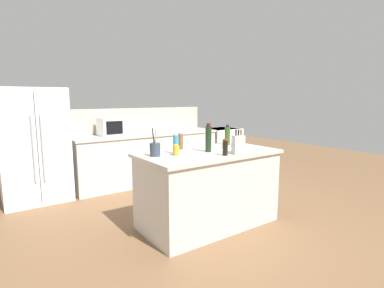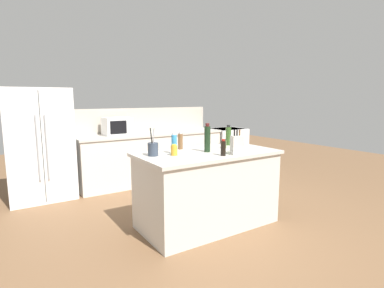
% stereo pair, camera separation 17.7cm
% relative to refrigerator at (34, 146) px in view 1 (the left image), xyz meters
% --- Properties ---
extents(ground_plane, '(14.00, 14.00, 0.00)m').
position_rel_refrigerator_xyz_m(ground_plane, '(1.62, -2.25, -0.87)').
color(ground_plane, brown).
extents(back_counter_run, '(2.81, 0.66, 0.94)m').
position_rel_refrigerator_xyz_m(back_counter_run, '(1.92, -0.05, -0.40)').
color(back_counter_run, beige).
rests_on(back_counter_run, ground_plane).
extents(wall_backsplash, '(2.77, 0.03, 0.46)m').
position_rel_refrigerator_xyz_m(wall_backsplash, '(1.92, 0.27, 0.30)').
color(wall_backsplash, '#B2A899').
rests_on(wall_backsplash, back_counter_run).
extents(kitchen_island, '(1.72, 0.91, 0.94)m').
position_rel_refrigerator_xyz_m(kitchen_island, '(1.62, -2.25, -0.40)').
color(kitchen_island, beige).
rests_on(kitchen_island, ground_plane).
extents(refrigerator, '(0.95, 0.75, 1.75)m').
position_rel_refrigerator_xyz_m(refrigerator, '(0.00, 0.00, 0.00)').
color(refrigerator, white).
rests_on(refrigerator, ground_plane).
extents(range_oven, '(0.76, 0.65, 0.92)m').
position_rel_refrigerator_xyz_m(range_oven, '(3.74, -0.05, -0.41)').
color(range_oven, white).
rests_on(range_oven, ground_plane).
extents(microwave, '(0.46, 0.39, 0.32)m').
position_rel_refrigerator_xyz_m(microwave, '(1.24, -0.05, 0.23)').
color(microwave, white).
rests_on(microwave, back_counter_run).
extents(knife_block, '(0.15, 0.13, 0.29)m').
position_rel_refrigerator_xyz_m(knife_block, '(1.80, -2.58, 0.18)').
color(knife_block, beige).
rests_on(knife_block, kitchen_island).
extents(utensil_crock, '(0.12, 0.12, 0.32)m').
position_rel_refrigerator_xyz_m(utensil_crock, '(0.94, -2.13, 0.15)').
color(utensil_crock, '#333D4C').
rests_on(utensil_crock, kitchen_island).
extents(dish_soap_bottle, '(0.07, 0.07, 0.25)m').
position_rel_refrigerator_xyz_m(dish_soap_bottle, '(1.21, -2.14, 0.19)').
color(dish_soap_bottle, '#3384BC').
rests_on(dish_soap_bottle, kitchen_island).
extents(spice_jar_oregano, '(0.05, 0.05, 0.12)m').
position_rel_refrigerator_xyz_m(spice_jar_oregano, '(1.97, -2.15, 0.12)').
color(spice_jar_oregano, '#567038').
rests_on(spice_jar_oregano, kitchen_island).
extents(wine_bottle, '(0.07, 0.07, 0.35)m').
position_rel_refrigerator_xyz_m(wine_bottle, '(1.61, -2.26, 0.23)').
color(wine_bottle, black).
rests_on(wine_bottle, kitchen_island).
extents(pepper_grinder, '(0.06, 0.06, 0.22)m').
position_rel_refrigerator_xyz_m(pepper_grinder, '(1.43, -1.91, 0.17)').
color(pepper_grinder, brown).
rests_on(pepper_grinder, kitchen_island).
extents(honey_jar, '(0.08, 0.08, 0.13)m').
position_rel_refrigerator_xyz_m(honey_jar, '(1.16, -2.23, 0.13)').
color(honey_jar, gold).
rests_on(honey_jar, kitchen_island).
extents(olive_oil_bottle, '(0.08, 0.08, 0.28)m').
position_rel_refrigerator_xyz_m(olive_oil_bottle, '(2.17, -1.98, 0.20)').
color(olive_oil_bottle, '#2D4C1E').
rests_on(olive_oil_bottle, kitchen_island).
extents(soy_sauce_bottle, '(0.06, 0.06, 0.19)m').
position_rel_refrigerator_xyz_m(soy_sauce_bottle, '(1.62, -2.55, 0.16)').
color(soy_sauce_bottle, black).
rests_on(soy_sauce_bottle, kitchen_island).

